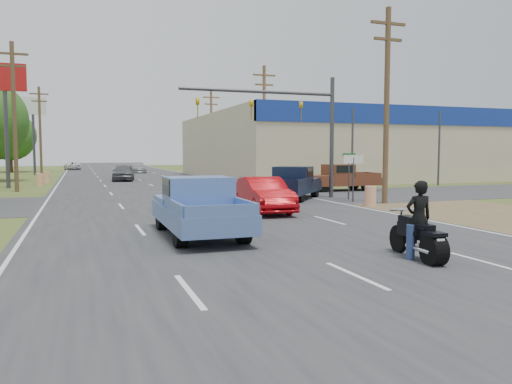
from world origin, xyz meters
name	(u,v)px	position (x,y,z in m)	size (l,w,h in m)	color
ground	(355,276)	(0.00, 0.00, 0.00)	(200.00, 200.00, 0.00)	#36471C
main_road	(140,180)	(0.00, 40.00, 0.01)	(15.00, 180.00, 0.02)	#2D2D30
cross_road	(185,200)	(0.00, 18.00, 0.01)	(120.00, 10.00, 0.02)	#2D2D30
dirt_verge	(448,208)	(11.00, 10.00, 0.01)	(8.00, 18.00, 0.01)	brown
big_box_store	(417,147)	(32.00, 39.93, 3.31)	(50.00, 28.10, 6.60)	#B7A88C
utility_pole_1	(387,101)	(9.50, 13.00, 5.32)	(2.00, 0.28, 10.00)	#4C3823
utility_pole_2	(264,121)	(9.50, 31.00, 5.32)	(2.00, 0.28, 10.00)	#4C3823
utility_pole_3	(211,130)	(9.50, 49.00, 5.32)	(2.00, 0.28, 10.00)	#4C3823
utility_pole_5	(14,113)	(-9.50, 28.00, 5.32)	(2.00, 0.28, 10.00)	#4C3823
utility_pole_6	(40,129)	(-9.50, 52.00, 5.32)	(2.00, 0.28, 10.00)	#4C3823
tree_2	(10,136)	(-14.20, 66.00, 4.95)	(6.72, 6.72, 8.32)	#422D19
tree_3	(417,134)	(55.00, 70.00, 6.19)	(8.40, 8.40, 10.40)	#422D19
tree_5	(250,138)	(30.00, 95.00, 5.88)	(7.98, 7.98, 9.88)	#422D19
barrel_0	(370,196)	(8.00, 12.00, 0.50)	(0.56, 0.56, 1.00)	orange
barrel_1	(304,185)	(8.40, 20.50, 0.50)	(0.56, 0.56, 1.00)	orange
barrel_2	(39,180)	(-8.50, 34.00, 0.50)	(0.56, 0.56, 1.00)	orange
barrel_3	(47,177)	(-8.20, 38.00, 0.50)	(0.56, 0.56, 1.00)	orange
pole_sign_left_near	(5,91)	(-10.50, 32.00, 7.17)	(3.00, 0.35, 9.20)	#3F3F44
pole_sign_left_far	(33,115)	(-10.50, 56.00, 7.17)	(3.00, 0.35, 9.20)	#3F3F44
lane_sign	(353,167)	(8.20, 14.00, 1.90)	(1.20, 0.08, 2.52)	#3F3F44
street_name_sign	(349,171)	(8.80, 15.50, 1.61)	(0.80, 0.08, 2.61)	#3F3F44
signal_mast	(290,114)	(5.82, 17.00, 4.80)	(9.12, 0.40, 7.00)	#3F3F44
red_convertible	(263,195)	(2.13, 11.37, 0.77)	(1.64, 4.70, 1.55)	#A4070C
motorcycle	(420,239)	(2.32, 0.88, 0.53)	(0.72, 2.35, 1.19)	black
rider	(419,222)	(2.33, 0.95, 0.93)	(0.68, 0.45, 1.86)	black
blue_pickup	(198,206)	(-1.98, 6.27, 0.95)	(2.22, 5.68, 1.88)	black
navy_pickup	(293,183)	(5.97, 16.83, 0.94)	(5.23, 5.69, 1.86)	black
brown_pickup	(338,178)	(11.39, 21.47, 0.93)	(5.55, 2.15, 1.84)	black
distant_car_grey	(123,172)	(-1.58, 39.16, 0.80)	(1.88, 4.67, 1.59)	#57575C
distant_car_silver	(138,168)	(1.91, 58.29, 0.68)	(1.91, 4.70, 1.36)	#A1A1A6
distant_car_white	(72,166)	(-6.50, 73.94, 0.63)	(2.09, 4.52, 1.26)	white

